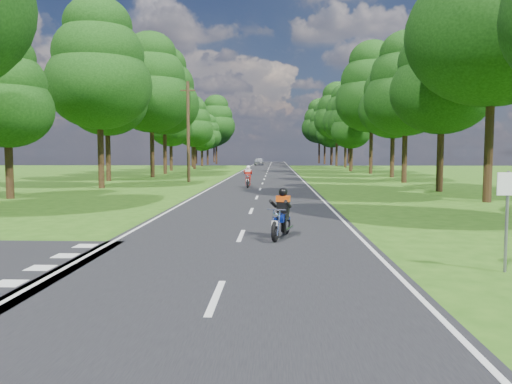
{
  "coord_description": "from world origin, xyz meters",
  "views": [
    {
      "loc": [
        0.95,
        -11.88,
        2.35
      ],
      "look_at": [
        0.35,
        4.0,
        1.1
      ],
      "focal_mm": 35.0,
      "sensor_mm": 36.0,
      "label": 1
    }
  ],
  "objects": [
    {
      "name": "ground",
      "position": [
        0.0,
        0.0,
        0.0
      ],
      "size": [
        160.0,
        160.0,
        0.0
      ],
      "primitive_type": "plane",
      "color": "#285313",
      "rests_on": "ground"
    },
    {
      "name": "main_road",
      "position": [
        0.0,
        50.0,
        0.01
      ],
      "size": [
        7.0,
        140.0,
        0.02
      ],
      "primitive_type": "cube",
      "color": "black",
      "rests_on": "ground"
    },
    {
      "name": "treeline",
      "position": [
        1.43,
        60.06,
        8.25
      ],
      "size": [
        40.0,
        115.35,
        14.78
      ],
      "color": "black",
      "rests_on": "ground"
    },
    {
      "name": "road_sign",
      "position": [
        5.5,
        -2.01,
        1.34
      ],
      "size": [
        0.45,
        0.07,
        2.0
      ],
      "color": "slate",
      "rests_on": "ground"
    },
    {
      "name": "rider_near_blue",
      "position": [
        1.13,
        1.7,
        0.71
      ],
      "size": [
        0.94,
        1.73,
        1.37
      ],
      "primitive_type": null,
      "rotation": [
        0.0,
        0.0,
        -0.25
      ],
      "color": "navy",
      "rests_on": "main_road"
    },
    {
      "name": "distant_car",
      "position": [
        -2.11,
        82.7,
        0.73
      ],
      "size": [
        1.91,
        4.28,
        1.43
      ],
      "primitive_type": "imported",
      "rotation": [
        0.0,
        0.0,
        -0.05
      ],
      "color": "silver",
      "rests_on": "main_road"
    },
    {
      "name": "telegraph_pole",
      "position": [
        -6.0,
        28.0,
        4.07
      ],
      "size": [
        1.2,
        0.26,
        8.0
      ],
      "color": "#382616",
      "rests_on": "ground"
    },
    {
      "name": "rider_far_red",
      "position": [
        -0.86,
        21.5,
        0.76
      ],
      "size": [
        0.6,
        1.78,
        1.48
      ],
      "primitive_type": null,
      "rotation": [
        0.0,
        0.0,
        0.0
      ],
      "color": "#9D160C",
      "rests_on": "main_road"
    },
    {
      "name": "road_markings",
      "position": [
        -0.14,
        48.13,
        0.02
      ],
      "size": [
        7.4,
        140.0,
        0.01
      ],
      "color": "silver",
      "rests_on": "main_road"
    }
  ]
}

